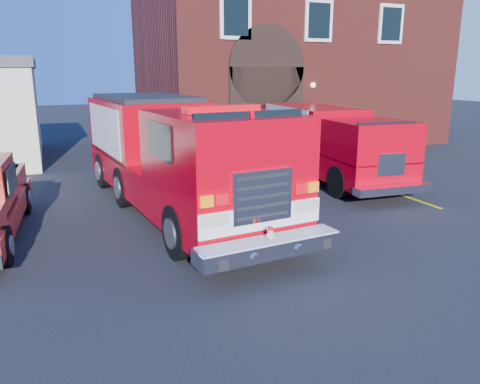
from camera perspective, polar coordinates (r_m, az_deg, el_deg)
name	(u,v)px	position (r m, az deg, el deg)	size (l,w,h in m)	color
ground	(221,232)	(11.40, -2.31, -4.94)	(100.00, 100.00, 0.00)	black
parking_stripe_near	(405,196)	(15.54, 19.43, -0.48)	(0.12, 3.00, 0.01)	#DEBB0B
parking_stripe_mid	(348,177)	(17.80, 13.06, 1.80)	(0.12, 3.00, 0.01)	#DEBB0B
parking_stripe_far	(307,163)	(20.27, 8.18, 3.54)	(0.12, 3.00, 0.01)	#DEBB0B
fire_station	(285,63)	(27.23, 5.49, 15.35)	(15.20, 10.20, 8.45)	maroon
fire_engine	(174,154)	(12.96, -8.08, 4.63)	(3.75, 10.29, 3.10)	black
secondary_truck	(328,141)	(17.28, 10.71, 6.17)	(2.94, 7.92, 2.52)	black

